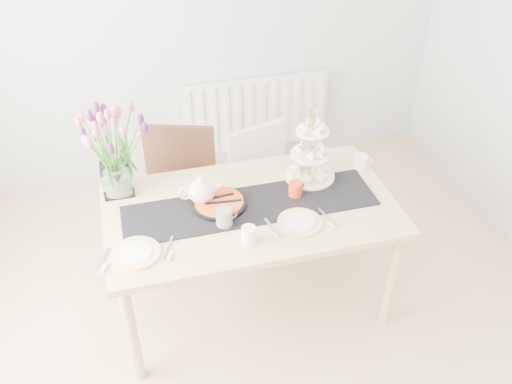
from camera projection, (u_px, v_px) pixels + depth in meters
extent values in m
plane|color=#B7BABC|center=(186.00, 14.00, 3.89)|extent=(4.00, 0.00, 4.00)
cube|color=white|center=(256.00, 114.00, 4.46)|extent=(1.20, 0.08, 0.60)
cube|color=tan|center=(251.00, 209.00, 3.00)|extent=(1.60, 0.90, 0.04)
cylinder|color=tan|center=(132.00, 334.00, 2.78)|extent=(0.06, 0.06, 0.71)
cylinder|color=tan|center=(392.00, 280.00, 3.08)|extent=(0.06, 0.06, 0.71)
cylinder|color=tan|center=(122.00, 238.00, 3.37)|extent=(0.06, 0.06, 0.71)
cylinder|color=tan|center=(341.00, 201.00, 3.67)|extent=(0.06, 0.06, 0.71)
cube|color=#361D13|center=(177.00, 205.00, 3.45)|extent=(0.58, 0.58, 0.04)
cube|color=#361D13|center=(180.00, 156.00, 3.47)|extent=(0.45, 0.18, 0.43)
cylinder|color=#361D13|center=(148.00, 251.00, 3.46)|extent=(0.04, 0.04, 0.45)
cylinder|color=#361D13|center=(204.00, 254.00, 3.44)|extent=(0.04, 0.04, 0.45)
cylinder|color=#361D13|center=(159.00, 216.00, 3.75)|extent=(0.04, 0.04, 0.45)
cylinder|color=#361D13|center=(211.00, 218.00, 3.73)|extent=(0.04, 0.04, 0.45)
cube|color=silver|center=(271.00, 195.00, 3.60)|extent=(0.52, 0.52, 0.04)
cube|color=silver|center=(256.00, 154.00, 3.60)|extent=(0.42, 0.15, 0.40)
cylinder|color=silver|center=(262.00, 245.00, 3.53)|extent=(0.04, 0.04, 0.41)
cylinder|color=silver|center=(307.00, 227.00, 3.68)|extent=(0.04, 0.04, 0.41)
cylinder|color=silver|center=(235.00, 215.00, 3.78)|extent=(0.04, 0.04, 0.41)
cylinder|color=silver|center=(278.00, 199.00, 3.93)|extent=(0.04, 0.04, 0.41)
cube|color=black|center=(251.00, 206.00, 2.98)|extent=(1.40, 0.35, 0.01)
cube|color=silver|center=(117.00, 179.00, 3.05)|extent=(0.17, 0.17, 0.17)
cylinder|color=gold|center=(311.00, 146.00, 3.08)|extent=(0.01, 0.01, 0.43)
cylinder|color=white|center=(309.00, 176.00, 3.20)|extent=(0.30, 0.30, 0.01)
cylinder|color=white|center=(311.00, 154.00, 3.10)|extent=(0.24, 0.24, 0.01)
cylinder|color=white|center=(312.00, 131.00, 3.02)|extent=(0.19, 0.19, 0.01)
cylinder|color=white|center=(360.00, 162.00, 3.26)|extent=(0.10, 0.10, 0.09)
cylinder|color=black|center=(219.00, 204.00, 2.98)|extent=(0.30, 0.30, 0.03)
cylinder|color=#C94D1C|center=(219.00, 201.00, 2.97)|extent=(0.27, 0.27, 0.01)
cylinder|color=slate|center=(224.00, 217.00, 2.83)|extent=(0.11, 0.11, 0.10)
cylinder|color=white|center=(249.00, 235.00, 2.73)|extent=(0.08, 0.08, 0.09)
cylinder|color=red|center=(295.00, 189.00, 3.03)|extent=(0.10, 0.10, 0.09)
cylinder|color=silver|center=(136.00, 253.00, 2.67)|extent=(0.33, 0.33, 0.01)
cylinder|color=silver|center=(300.00, 222.00, 2.86)|extent=(0.28, 0.28, 0.01)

